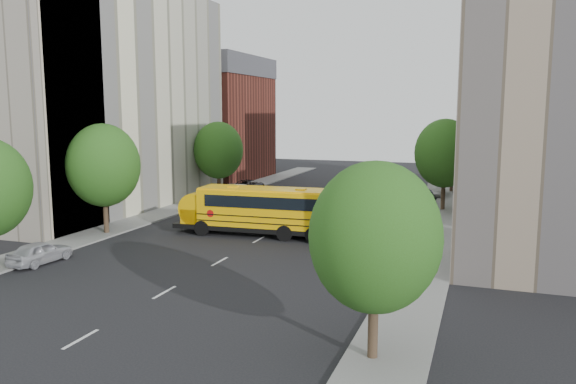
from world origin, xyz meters
The scene contains 22 objects.
ground centered at (0.00, 0.00, 0.00)m, with size 120.00×120.00×0.00m, color black.
sidewalk_left centered at (-11.50, 5.00, 0.06)m, with size 3.00×80.00×0.12m, color slate.
sidewalk_right centered at (11.50, 5.00, 0.06)m, with size 3.00×80.00×0.12m, color slate.
lane_markings centered at (0.00, 10.00, 0.01)m, with size 0.15×64.00×0.01m, color silver.
building_left_cream centered at (-18.00, 6.00, 10.00)m, with size 10.00×26.00×20.00m, color beige.
building_left_redbrick centered at (-18.00, 28.00, 6.50)m, with size 10.00×15.00×13.00m, color maroon.
building_left_near centered at (-18.00, -4.50, 8.50)m, with size 10.00×7.00×17.00m, color beige.
building_right_near centered at (18.00, -4.50, 8.50)m, with size 10.00×7.00×17.00m, color gray.
building_right_far centered at (18.00, 20.00, 9.00)m, with size 10.00×22.00×18.00m, color beige.
building_right_sidewall centered at (18.00, 9.00, 9.00)m, with size 10.10×0.30×18.00m, color brown.
street_tree_1 centered at (-11.00, -4.00, 4.95)m, with size 5.12×5.12×7.90m.
street_tree_2 centered at (-11.00, 14.00, 4.83)m, with size 4.99×4.99×7.71m.
street_tree_3 centered at (11.00, -18.00, 4.45)m, with size 4.61×4.61×7.11m.
street_tree_4 centered at (11.00, 14.00, 5.08)m, with size 5.25×5.25×8.10m.
street_tree_5 centered at (11.00, 26.00, 4.70)m, with size 4.86×4.86×7.51m.
school_bus centered at (-0.56, -0.71, 1.94)m, with size 12.48×3.65×3.48m.
safari_truck centered at (5.13, 3.02, 1.45)m, with size 6.76×3.88×2.74m.
parked_car_0 centered at (-9.60, -11.85, 0.67)m, with size 1.58×3.92×1.34m, color #B9BAC0.
parked_car_1 centered at (-8.80, 13.88, 0.77)m, with size 1.63×4.68×1.54m, color white.
parked_car_2 centered at (-9.60, 18.02, 0.74)m, with size 2.44×5.29×1.47m, color black.
parked_car_4 centered at (8.80, 17.11, 0.74)m, with size 1.76×4.36×1.49m, color #36375E.
parked_car_5 centered at (9.60, 22.38, 0.72)m, with size 1.53×4.38×1.44m, color gray.
Camera 1 is at (14.50, -36.78, 8.77)m, focal length 35.00 mm.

